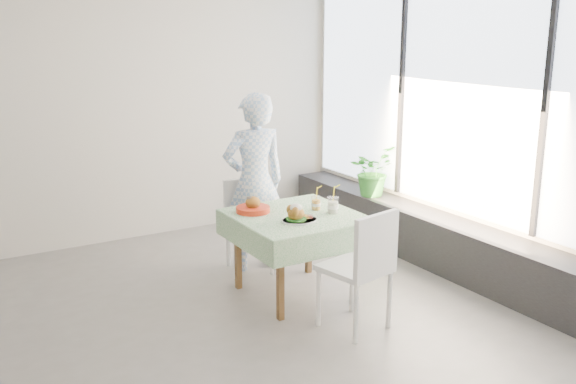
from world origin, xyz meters
TOP-DOWN VIEW (x-y plane):
  - floor at (0.00, 0.00)m, footprint 6.00×6.00m
  - wall_back at (0.00, 2.50)m, footprint 6.00×0.02m
  - wall_front at (0.00, -2.50)m, footprint 6.00×0.02m
  - wall_right at (3.00, 0.00)m, footprint 0.02×5.00m
  - window_pane at (2.97, 0.00)m, footprint 0.01×4.80m
  - window_ledge at (2.80, 0.00)m, footprint 0.40×4.80m
  - cafe_table at (1.20, 0.19)m, footprint 1.04×1.04m
  - chair_far at (1.12, 0.94)m, footprint 0.50×0.50m
  - chair_near at (1.26, -0.61)m, footprint 0.54×0.54m
  - diner at (1.20, 0.96)m, footprint 0.67×0.47m
  - main_dish at (1.10, 0.01)m, footprint 0.31×0.31m
  - juice_cup_orange at (1.43, 0.23)m, footprint 0.09×0.09m
  - juice_cup_lemonade at (1.51, 0.07)m, footprint 0.10×0.10m
  - second_dish at (0.92, 0.45)m, footprint 0.30×0.30m
  - potted_plant at (2.76, 1.11)m, footprint 0.64×0.60m

SIDE VIEW (x-z plane):
  - floor at x=0.00m, z-range 0.00..0.00m
  - window_ledge at x=2.80m, z-range 0.00..0.50m
  - chair_far at x=1.12m, z-range -0.17..0.71m
  - chair_near at x=1.26m, z-range -0.19..0.79m
  - cafe_table at x=1.20m, z-range 0.09..0.83m
  - potted_plant at x=2.76m, z-range 0.50..1.06m
  - second_dish at x=0.92m, z-range 0.71..0.86m
  - main_dish at x=1.10m, z-range 0.71..0.87m
  - juice_cup_orange at x=1.43m, z-range 0.68..0.92m
  - juice_cup_lemonade at x=1.51m, z-range 0.67..0.95m
  - diner at x=1.20m, z-range 0.00..1.74m
  - wall_back at x=0.00m, z-range 0.00..2.80m
  - wall_front at x=0.00m, z-range 0.00..2.80m
  - wall_right at x=3.00m, z-range 0.00..2.80m
  - window_pane at x=2.97m, z-range 0.56..2.74m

